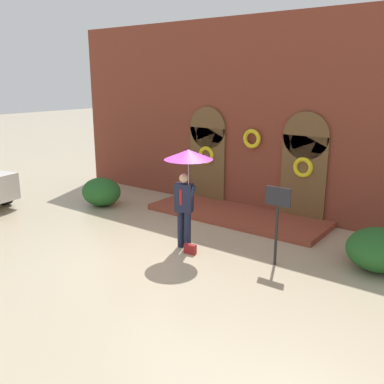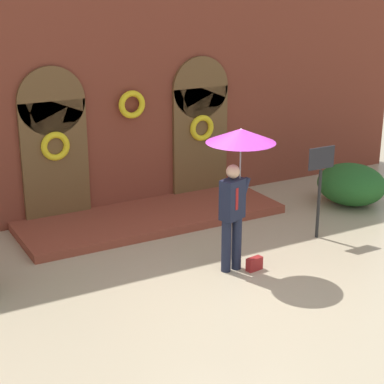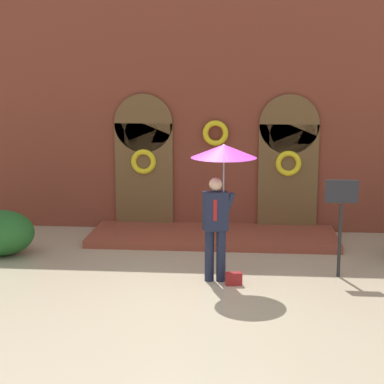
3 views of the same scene
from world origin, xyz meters
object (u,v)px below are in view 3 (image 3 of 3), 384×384
(person_with_umbrella, at_px, (222,171))
(sign_post, at_px, (341,212))
(shrub_left, at_px, (1,233))
(handbag, at_px, (234,279))

(person_with_umbrella, height_order, sign_post, person_with_umbrella)
(person_with_umbrella, relative_size, shrub_left, 1.83)
(person_with_umbrella, relative_size, handbag, 8.44)
(shrub_left, bearing_deg, sign_post, -7.18)
(sign_post, bearing_deg, handbag, -161.25)
(sign_post, bearing_deg, person_with_umbrella, -168.46)
(shrub_left, bearing_deg, handbag, -17.31)
(handbag, relative_size, shrub_left, 0.22)
(person_with_umbrella, relative_size, sign_post, 1.37)
(handbag, bearing_deg, shrub_left, 154.05)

